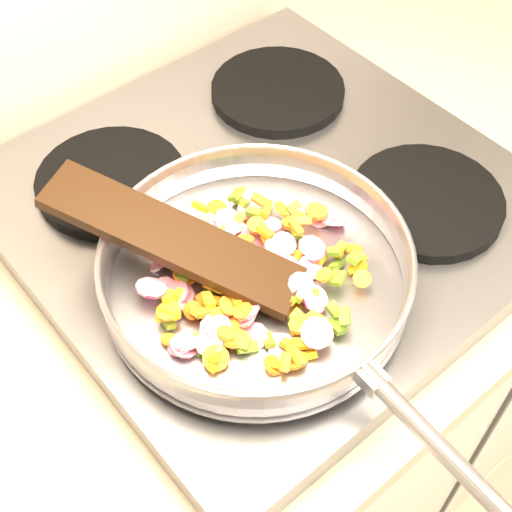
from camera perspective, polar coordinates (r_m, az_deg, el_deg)
base_cabinet at (r=1.67m, az=19.25°, el=3.73°), size 3.00×0.65×0.86m
cooktop at (r=0.91m, az=0.86°, el=4.02°), size 0.60×0.60×0.04m
grate_fl at (r=0.77m, az=-0.28°, el=-5.39°), size 0.19×0.19×0.02m
grate_fr at (r=0.91m, az=13.49°, el=4.30°), size 0.19×0.19×0.02m
grate_bl at (r=0.92m, az=-11.52°, el=5.91°), size 0.19×0.19×0.02m
grate_br at (r=1.04m, az=1.76°, el=13.08°), size 0.19×0.19×0.02m
saute_pan at (r=0.76m, az=0.10°, el=-0.97°), size 0.38×0.55×0.06m
vegetable_heap at (r=0.77m, az=-0.64°, el=-1.91°), size 0.27×0.25×0.05m
wooden_spatula at (r=0.77m, az=-6.73°, el=1.45°), size 0.19×0.28×0.07m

